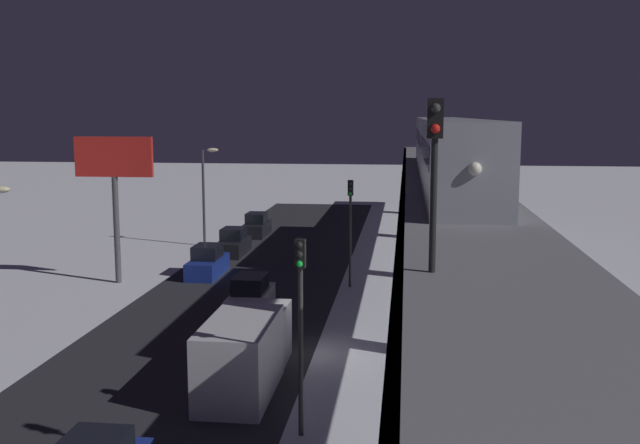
{
  "coord_description": "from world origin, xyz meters",
  "views": [
    {
      "loc": [
        -4.1,
        30.07,
        10.23
      ],
      "look_at": [
        2.13,
        -22.78,
        2.37
      ],
      "focal_mm": 41.09,
      "sensor_mm": 36.0,
      "label": 1
    }
  ],
  "objects_px": {
    "sedan_black_2": "(257,226)",
    "traffic_light_mid": "(350,217)",
    "sedan_white": "(250,298)",
    "commercial_billboard": "(114,171)",
    "sedan_blue_2": "(207,263)",
    "sedan_black": "(233,244)",
    "subway_train": "(446,147)",
    "traffic_light_near": "(300,308)",
    "box_truck": "(246,351)",
    "rail_signal": "(434,155)"
  },
  "relations": [
    {
      "from": "commercial_billboard",
      "to": "sedan_black_2",
      "type": "bearing_deg",
      "value": -105.08
    },
    {
      "from": "sedan_black_2",
      "to": "sedan_blue_2",
      "type": "bearing_deg",
      "value": 90.0
    },
    {
      "from": "rail_signal",
      "to": "commercial_billboard",
      "type": "relative_size",
      "value": 0.45
    },
    {
      "from": "sedan_white",
      "to": "commercial_billboard",
      "type": "xyz_separation_m",
      "value": [
        9.48,
        -5.82,
        6.03
      ]
    },
    {
      "from": "sedan_white",
      "to": "sedan_black",
      "type": "bearing_deg",
      "value": 106.49
    },
    {
      "from": "subway_train",
      "to": "commercial_billboard",
      "type": "height_order",
      "value": "subway_train"
    },
    {
      "from": "traffic_light_mid",
      "to": "commercial_billboard",
      "type": "relative_size",
      "value": 0.72
    },
    {
      "from": "sedan_black_2",
      "to": "box_truck",
      "type": "bearing_deg",
      "value": 100.99
    },
    {
      "from": "rail_signal",
      "to": "sedan_black",
      "type": "relative_size",
      "value": 0.92
    },
    {
      "from": "box_truck",
      "to": "commercial_billboard",
      "type": "distance_m",
      "value": 20.35
    },
    {
      "from": "box_truck",
      "to": "sedan_black_2",
      "type": "bearing_deg",
      "value": -79.01
    },
    {
      "from": "rail_signal",
      "to": "sedan_black",
      "type": "distance_m",
      "value": 38.28
    },
    {
      "from": "sedan_black",
      "to": "subway_train",
      "type": "bearing_deg",
      "value": 148.46
    },
    {
      "from": "box_truck",
      "to": "commercial_billboard",
      "type": "height_order",
      "value": "commercial_billboard"
    },
    {
      "from": "subway_train",
      "to": "sedan_white",
      "type": "xyz_separation_m",
      "value": [
        10.16,
        6.48,
        -7.56
      ]
    },
    {
      "from": "sedan_black_2",
      "to": "traffic_light_near",
      "type": "relative_size",
      "value": 0.68
    },
    {
      "from": "commercial_billboard",
      "to": "sedan_white",
      "type": "bearing_deg",
      "value": 148.44
    },
    {
      "from": "traffic_light_near",
      "to": "commercial_billboard",
      "type": "bearing_deg",
      "value": -54.71
    },
    {
      "from": "traffic_light_near",
      "to": "traffic_light_mid",
      "type": "bearing_deg",
      "value": -90.0
    },
    {
      "from": "sedan_white",
      "to": "sedan_black_2",
      "type": "xyz_separation_m",
      "value": [
        4.6,
        -23.94,
        0.0
      ]
    },
    {
      "from": "rail_signal",
      "to": "sedan_blue_2",
      "type": "relative_size",
      "value": 0.88
    },
    {
      "from": "sedan_black",
      "to": "sedan_blue_2",
      "type": "height_order",
      "value": "same"
    },
    {
      "from": "sedan_blue_2",
      "to": "traffic_light_mid",
      "type": "bearing_deg",
      "value": 167.18
    },
    {
      "from": "subway_train",
      "to": "traffic_light_near",
      "type": "distance_m",
      "value": 21.81
    },
    {
      "from": "sedan_white",
      "to": "traffic_light_near",
      "type": "height_order",
      "value": "traffic_light_near"
    },
    {
      "from": "rail_signal",
      "to": "subway_train",
      "type": "bearing_deg",
      "value": -93.55
    },
    {
      "from": "subway_train",
      "to": "commercial_billboard",
      "type": "bearing_deg",
      "value": 1.92
    },
    {
      "from": "subway_train",
      "to": "rail_signal",
      "type": "bearing_deg",
      "value": 86.45
    },
    {
      "from": "box_truck",
      "to": "commercial_billboard",
      "type": "xyz_separation_m",
      "value": [
        11.48,
        -15.89,
        5.48
      ]
    },
    {
      "from": "sedan_blue_2",
      "to": "sedan_black",
      "type": "bearing_deg",
      "value": -90.0
    },
    {
      "from": "box_truck",
      "to": "sedan_blue_2",
      "type": "bearing_deg",
      "value": -70.35
    },
    {
      "from": "sedan_black",
      "to": "box_truck",
      "type": "height_order",
      "value": "box_truck"
    },
    {
      "from": "sedan_black",
      "to": "commercial_billboard",
      "type": "relative_size",
      "value": 0.49
    },
    {
      "from": "rail_signal",
      "to": "traffic_light_mid",
      "type": "xyz_separation_m",
      "value": [
        3.85,
        -25.7,
        -5.11
      ]
    },
    {
      "from": "sedan_black_2",
      "to": "commercial_billboard",
      "type": "bearing_deg",
      "value": 74.92
    },
    {
      "from": "commercial_billboard",
      "to": "subway_train",
      "type": "bearing_deg",
      "value": -178.08
    },
    {
      "from": "subway_train",
      "to": "sedan_blue_2",
      "type": "distance_m",
      "value": 16.7
    },
    {
      "from": "sedan_white",
      "to": "traffic_light_near",
      "type": "distance_m",
      "value": 15.35
    },
    {
      "from": "traffic_light_near",
      "to": "commercial_billboard",
      "type": "height_order",
      "value": "commercial_billboard"
    },
    {
      "from": "sedan_white",
      "to": "traffic_light_near",
      "type": "relative_size",
      "value": 0.74
    },
    {
      "from": "sedan_white",
      "to": "sedan_blue_2",
      "type": "xyz_separation_m",
      "value": [
        4.6,
        -8.42,
        0.0
      ]
    },
    {
      "from": "commercial_billboard",
      "to": "rail_signal",
      "type": "bearing_deg",
      "value": 125.57
    },
    {
      "from": "subway_train",
      "to": "traffic_light_mid",
      "type": "distance_m",
      "value": 6.87
    },
    {
      "from": "traffic_light_near",
      "to": "traffic_light_mid",
      "type": "height_order",
      "value": "same"
    },
    {
      "from": "sedan_black",
      "to": "commercial_billboard",
      "type": "bearing_deg",
      "value": 63.33
    },
    {
      "from": "rail_signal",
      "to": "box_truck",
      "type": "xyz_separation_m",
      "value": [
        6.55,
        -9.33,
        -7.96
      ]
    },
    {
      "from": "sedan_blue_2",
      "to": "commercial_billboard",
      "type": "height_order",
      "value": "commercial_billboard"
    },
    {
      "from": "box_truck",
      "to": "traffic_light_mid",
      "type": "height_order",
      "value": "traffic_light_mid"
    },
    {
      "from": "sedan_black_2",
      "to": "traffic_light_mid",
      "type": "height_order",
      "value": "traffic_light_mid"
    },
    {
      "from": "box_truck",
      "to": "traffic_light_mid",
      "type": "relative_size",
      "value": 1.16
    }
  ]
}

